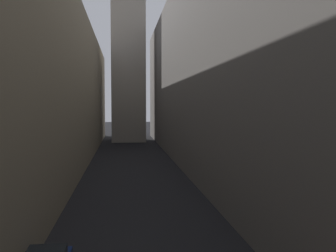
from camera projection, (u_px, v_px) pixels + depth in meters
name	position (u px, v px, depth m)	size (l,w,h in m)	color
ground_plane	(136.00, 182.00, 36.66)	(264.00, 264.00, 0.00)	black
building_block_left	(6.00, 86.00, 36.62)	(14.02, 108.00, 18.74)	gray
building_block_right	(239.00, 66.00, 39.30)	(10.87, 108.00, 23.31)	slate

